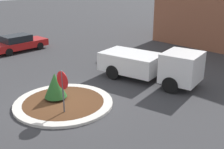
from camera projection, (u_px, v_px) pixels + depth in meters
ground_plane at (64, 104)px, 14.01m from camera, size 120.00×120.00×0.00m
traffic_island at (64, 103)px, 13.99m from camera, size 4.90×4.90×0.13m
stop_sign at (63, 85)px, 12.48m from camera, size 0.83×0.07×2.12m
island_shrub at (55, 85)px, 14.05m from camera, size 1.13×1.13×1.36m
utility_truck at (151, 64)px, 16.71m from camera, size 6.38×3.36×2.06m
parked_sedan_red at (19, 43)px, 23.57m from camera, size 2.05×4.68×1.38m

